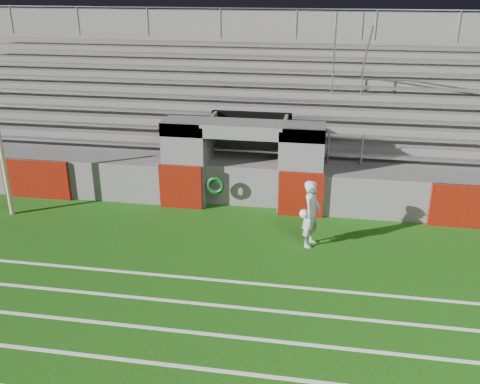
# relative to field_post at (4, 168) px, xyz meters

# --- Properties ---
(ground) EXTENTS (90.00, 90.00, 0.00)m
(ground) POSITION_rel_field_post_xyz_m (6.64, -1.65, -1.44)
(ground) COLOR #15470B
(ground) RESTS_ON ground
(field_post) EXTENTS (0.13, 0.13, 2.88)m
(field_post) POSITION_rel_field_post_xyz_m (0.00, 0.00, 0.00)
(field_post) COLOR tan
(field_post) RESTS_ON ground
(stadium_structure) EXTENTS (26.00, 8.48, 5.42)m
(stadium_structure) POSITION_rel_field_post_xyz_m (6.65, 6.32, 0.05)
(stadium_structure) COLOR #565351
(stadium_structure) RESTS_ON ground
(goalkeeper_with_ball) EXTENTS (0.61, 0.75, 1.79)m
(goalkeeper_with_ball) POSITION_rel_field_post_xyz_m (8.82, -0.50, -0.55)
(goalkeeper_with_ball) COLOR #A9ACB3
(goalkeeper_with_ball) RESTS_ON ground
(hose_coil) EXTENTS (0.52, 0.14, 0.58)m
(hose_coil) POSITION_rel_field_post_xyz_m (5.92, 1.27, -0.66)
(hose_coil) COLOR #0C3D0E
(hose_coil) RESTS_ON ground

